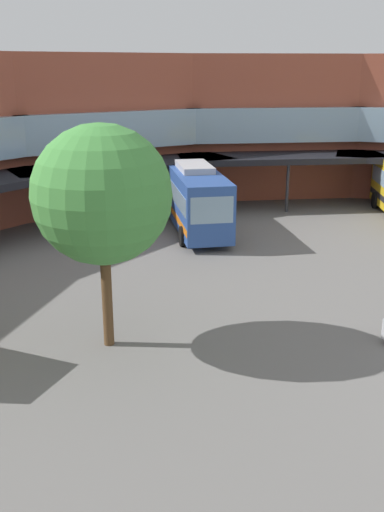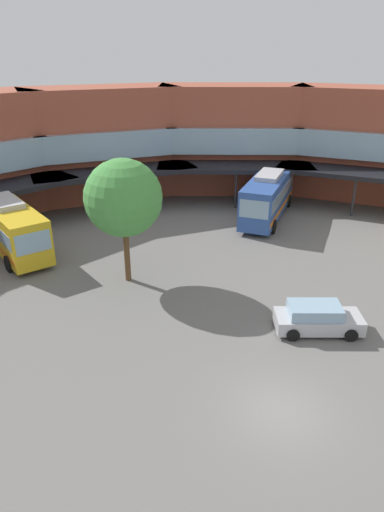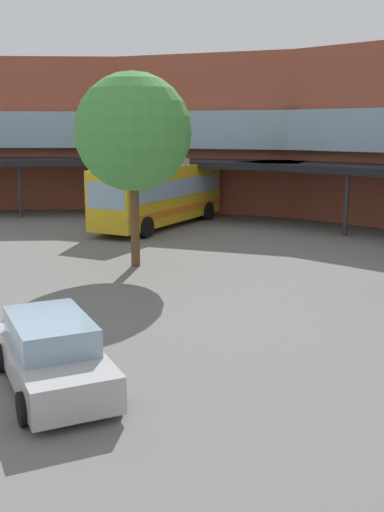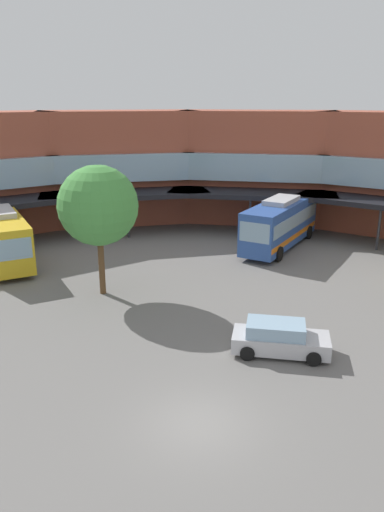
% 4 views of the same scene
% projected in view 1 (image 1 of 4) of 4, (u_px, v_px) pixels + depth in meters
% --- Properties ---
extents(station_building, '(72.17, 38.59, 10.16)m').
position_uv_depth(station_building, '(110.00, 160.00, 27.79)').
color(station_building, '#9E4C38').
rests_on(station_building, ground).
extents(bus_4, '(7.48, 10.06, 3.91)m').
position_uv_depth(bus_4, '(194.00, 196.00, 34.58)').
color(bus_4, '#2D519E').
rests_on(bus_4, ground).
extents(plaza_tree, '(4.63, 4.63, 7.70)m').
position_uv_depth(plaza_tree, '(102.00, 195.00, 18.91)').
color(plaza_tree, brown).
rests_on(plaza_tree, ground).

